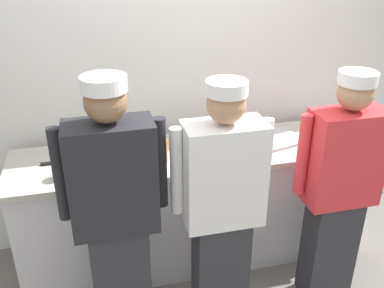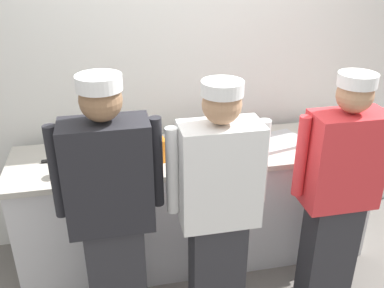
% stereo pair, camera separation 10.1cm
% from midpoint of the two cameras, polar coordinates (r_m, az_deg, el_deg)
% --- Properties ---
extents(ground_plane, '(9.00, 9.00, 0.00)m').
position_cam_midpoint_polar(ground_plane, '(3.28, 1.22, -17.93)').
color(ground_plane, slate).
extents(wall_back, '(4.05, 0.10, 2.85)m').
position_cam_midpoint_polar(wall_back, '(3.26, -2.26, 10.87)').
color(wall_back, silver).
rests_on(wall_back, ground).
extents(prep_counter, '(2.58, 0.65, 0.91)m').
position_cam_midpoint_polar(prep_counter, '(3.25, -0.30, -7.99)').
color(prep_counter, silver).
rests_on(prep_counter, ground).
extents(chef_near_left, '(0.61, 0.24, 1.67)m').
position_cam_midpoint_polar(chef_near_left, '(2.45, -11.30, -8.86)').
color(chef_near_left, '#2D2D33').
rests_on(chef_near_left, ground).
extents(chef_center, '(0.59, 0.24, 1.62)m').
position_cam_midpoint_polar(chef_center, '(2.51, 2.90, -8.30)').
color(chef_center, '#2D2D33').
rests_on(chef_center, ground).
extents(chef_far_right, '(0.59, 0.24, 1.60)m').
position_cam_midpoint_polar(chef_far_right, '(2.83, 17.98, -5.54)').
color(chef_far_right, '#2D2D33').
rests_on(chef_far_right, ground).
extents(plate_stack_front, '(0.22, 0.22, 0.08)m').
position_cam_midpoint_polar(plate_stack_front, '(3.24, 17.02, 0.68)').
color(plate_stack_front, white).
rests_on(plate_stack_front, prep_counter).
extents(plate_stack_rear, '(0.21, 0.21, 0.10)m').
position_cam_midpoint_polar(plate_stack_rear, '(2.97, -13.19, -1.13)').
color(plate_stack_rear, white).
rests_on(plate_stack_rear, prep_counter).
extents(mixing_bowl_steel, '(0.39, 0.39, 0.11)m').
position_cam_midpoint_polar(mixing_bowl_steel, '(3.05, 1.14, 0.47)').
color(mixing_bowl_steel, '#B7BABF').
rests_on(mixing_bowl_steel, prep_counter).
extents(sheet_tray, '(0.46, 0.37, 0.02)m').
position_cam_midpoint_polar(sheet_tray, '(3.19, 9.99, 0.47)').
color(sheet_tray, '#B7BABF').
rests_on(sheet_tray, prep_counter).
extents(squeeze_bottle_primary, '(0.05, 0.05, 0.18)m').
position_cam_midpoint_polar(squeeze_bottle_primary, '(2.75, -13.93, -2.57)').
color(squeeze_bottle_primary, orange).
rests_on(squeeze_bottle_primary, prep_counter).
extents(squeeze_bottle_secondary, '(0.06, 0.06, 0.19)m').
position_cam_midpoint_polar(squeeze_bottle_secondary, '(2.84, -4.88, -0.75)').
color(squeeze_bottle_secondary, orange).
rests_on(squeeze_bottle_secondary, prep_counter).
extents(ramekin_green_sauce, '(0.09, 0.09, 0.04)m').
position_cam_midpoint_polar(ramekin_green_sauce, '(2.95, -7.68, -1.34)').
color(ramekin_green_sauce, white).
rests_on(ramekin_green_sauce, prep_counter).
extents(ramekin_yellow_sauce, '(0.08, 0.08, 0.05)m').
position_cam_midpoint_polar(ramekin_yellow_sauce, '(3.12, -5.98, 0.34)').
color(ramekin_yellow_sauce, white).
rests_on(ramekin_yellow_sauce, prep_counter).
extents(deli_cup, '(0.09, 0.09, 0.08)m').
position_cam_midpoint_polar(deli_cup, '(2.80, -18.23, -3.66)').
color(deli_cup, white).
rests_on(deli_cup, prep_counter).
extents(chefs_knife, '(0.28, 0.03, 0.02)m').
position_cam_midpoint_polar(chefs_knife, '(3.00, -18.27, -2.40)').
color(chefs_knife, '#B7BABF').
rests_on(chefs_knife, prep_counter).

